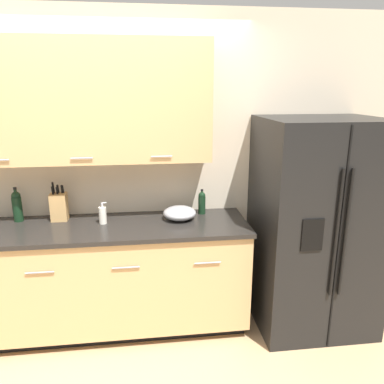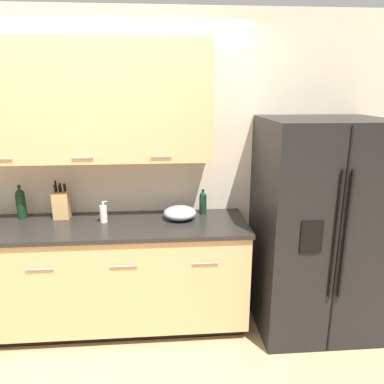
{
  "view_description": "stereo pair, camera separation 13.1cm",
  "coord_description": "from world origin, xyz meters",
  "px_view_note": "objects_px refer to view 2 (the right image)",
  "views": [
    {
      "loc": [
        0.37,
        -2.08,
        1.98
      ],
      "look_at": [
        0.73,
        0.76,
        1.18
      ],
      "focal_mm": 35.0,
      "sensor_mm": 36.0,
      "label": 1
    },
    {
      "loc": [
        0.5,
        -2.1,
        1.98
      ],
      "look_at": [
        0.73,
        0.76,
        1.18
      ],
      "focal_mm": 35.0,
      "sensor_mm": 36.0,
      "label": 2
    }
  ],
  "objects_px": {
    "wine_bottle": "(21,203)",
    "mixing_bowl": "(180,213)",
    "knife_block": "(61,205)",
    "refrigerator": "(317,227)",
    "soap_dispenser": "(103,214)",
    "oil_bottle": "(203,202)"
  },
  "relations": [
    {
      "from": "soap_dispenser",
      "to": "mixing_bowl",
      "type": "bearing_deg",
      "value": 2.37
    },
    {
      "from": "soap_dispenser",
      "to": "refrigerator",
      "type": "bearing_deg",
      "value": -4.4
    },
    {
      "from": "wine_bottle",
      "to": "soap_dispenser",
      "type": "distance_m",
      "value": 0.71
    },
    {
      "from": "refrigerator",
      "to": "knife_block",
      "type": "relative_size",
      "value": 5.48
    },
    {
      "from": "wine_bottle",
      "to": "soap_dispenser",
      "type": "bearing_deg",
      "value": -12.01
    },
    {
      "from": "wine_bottle",
      "to": "mixing_bowl",
      "type": "xyz_separation_m",
      "value": [
        1.31,
        -0.12,
        -0.08
      ]
    },
    {
      "from": "knife_block",
      "to": "wine_bottle",
      "type": "distance_m",
      "value": 0.33
    },
    {
      "from": "oil_bottle",
      "to": "mixing_bowl",
      "type": "distance_m",
      "value": 0.24
    },
    {
      "from": "mixing_bowl",
      "to": "soap_dispenser",
      "type": "bearing_deg",
      "value": -177.63
    },
    {
      "from": "soap_dispenser",
      "to": "oil_bottle",
      "type": "distance_m",
      "value": 0.84
    },
    {
      "from": "knife_block",
      "to": "mixing_bowl",
      "type": "height_order",
      "value": "knife_block"
    },
    {
      "from": "soap_dispenser",
      "to": "knife_block",
      "type": "bearing_deg",
      "value": 160.51
    },
    {
      "from": "wine_bottle",
      "to": "refrigerator",
      "type": "bearing_deg",
      "value": -6.6
    },
    {
      "from": "refrigerator",
      "to": "wine_bottle",
      "type": "xyz_separation_m",
      "value": [
        -2.42,
        0.28,
        0.18
      ]
    },
    {
      "from": "wine_bottle",
      "to": "soap_dispenser",
      "type": "xyz_separation_m",
      "value": [
        0.69,
        -0.15,
        -0.06
      ]
    },
    {
      "from": "knife_block",
      "to": "oil_bottle",
      "type": "relative_size",
      "value": 1.49
    },
    {
      "from": "refrigerator",
      "to": "wine_bottle",
      "type": "bearing_deg",
      "value": 173.4
    },
    {
      "from": "knife_block",
      "to": "mixing_bowl",
      "type": "bearing_deg",
      "value": -5.92
    },
    {
      "from": "refrigerator",
      "to": "mixing_bowl",
      "type": "distance_m",
      "value": 1.12
    },
    {
      "from": "knife_block",
      "to": "wine_bottle",
      "type": "height_order",
      "value": "knife_block"
    },
    {
      "from": "soap_dispenser",
      "to": "mixing_bowl",
      "type": "height_order",
      "value": "soap_dispenser"
    },
    {
      "from": "wine_bottle",
      "to": "soap_dispenser",
      "type": "height_order",
      "value": "wine_bottle"
    }
  ]
}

